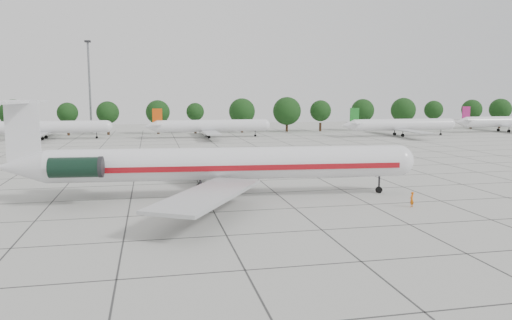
# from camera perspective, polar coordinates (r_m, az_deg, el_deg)

# --- Properties ---
(ground) EXTENTS (260.00, 260.00, 0.00)m
(ground) POSITION_cam_1_polar(r_m,az_deg,el_deg) (57.11, 2.18, -3.73)
(ground) COLOR #B3B3AB
(ground) RESTS_ON ground
(apron_joints) EXTENTS (170.00, 170.00, 0.02)m
(apron_joints) POSITION_cam_1_polar(r_m,az_deg,el_deg) (71.52, -0.75, -1.38)
(apron_joints) COLOR #383838
(apron_joints) RESTS_ON ground
(main_airliner) EXTENTS (45.18, 35.40, 10.59)m
(main_airliner) POSITION_cam_1_polar(r_m,az_deg,el_deg) (53.99, -5.69, -0.40)
(main_airliner) COLOR silver
(main_airliner) RESTS_ON ground
(ground_crew) EXTENTS (0.68, 0.64, 1.55)m
(ground_crew) POSITION_cam_1_polar(r_m,az_deg,el_deg) (52.13, 17.37, -4.32)
(ground_crew) COLOR #D45D0C
(ground_crew) RESTS_ON ground
(bg_airliner_b) EXTENTS (28.24, 27.20, 7.40)m
(bg_airliner_b) POSITION_cam_1_polar(r_m,az_deg,el_deg) (130.97, -22.76, 3.45)
(bg_airliner_b) COLOR silver
(bg_airliner_b) RESTS_ON ground
(bg_airliner_c) EXTENTS (28.24, 27.20, 7.40)m
(bg_airliner_c) POSITION_cam_1_polar(r_m,az_deg,el_deg) (126.43, -5.16, 3.89)
(bg_airliner_c) COLOR silver
(bg_airliner_c) RESTS_ON ground
(bg_airliner_d) EXTENTS (28.24, 27.20, 7.40)m
(bg_airliner_d) POSITION_cam_1_polar(r_m,az_deg,el_deg) (135.68, 16.32, 3.87)
(bg_airliner_d) COLOR silver
(bg_airliner_d) RESTS_ON ground
(bg_airliner_e) EXTENTS (28.24, 27.20, 7.40)m
(bg_airliner_e) POSITION_cam_1_polar(r_m,az_deg,el_deg) (161.34, 26.71, 3.92)
(bg_airliner_e) COLOR silver
(bg_airliner_e) RESTS_ON ground
(tree_line) EXTENTS (249.86, 8.44, 10.22)m
(tree_line) POSITION_cam_1_polar(r_m,az_deg,el_deg) (139.39, -11.15, 5.39)
(tree_line) COLOR #332114
(tree_line) RESTS_ON ground
(floodlight_mast) EXTENTS (1.60, 1.60, 25.45)m
(floodlight_mast) POSITION_cam_1_polar(r_m,az_deg,el_deg) (147.21, -18.51, 8.49)
(floodlight_mast) COLOR slate
(floodlight_mast) RESTS_ON ground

